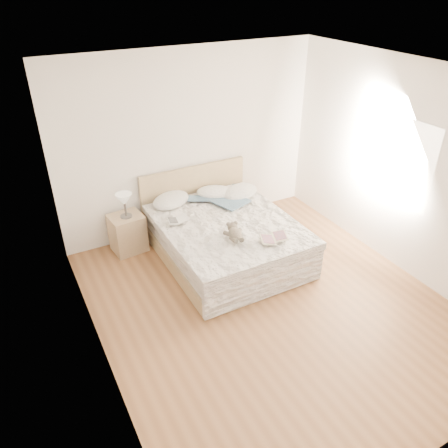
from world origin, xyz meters
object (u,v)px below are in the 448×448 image
Objects in this scene: nightstand at (128,233)px; childrens_book at (274,238)px; teddy_bear at (235,238)px; photo_book at (178,220)px; table_lamp at (124,201)px; bed at (224,237)px.

childrens_book is (1.45, -1.56, 0.35)m from nightstand.
photo_book is at bearing 128.64° from teddy_bear.
childrens_book is (1.44, -1.53, -0.19)m from table_lamp.
teddy_bear is (1.00, -1.32, -0.17)m from table_lamp.
photo_book is at bearing -44.09° from table_lamp.
nightstand is (-1.15, 0.79, -0.03)m from bed.
teddy_bear is (0.44, -0.78, 0.02)m from photo_book.
bed is 3.83× the size of nightstand.
table_lamp is 2.11m from childrens_book.
table_lamp is at bearing -74.41° from nightstand.
bed is 1.47m from table_lamp.
photo_book is (0.57, -0.56, 0.35)m from nightstand.
table_lamp is 0.97× the size of childrens_book.
nightstand is at bearing 105.59° from table_lamp.
teddy_bear is at bearing -53.17° from nightstand.
nightstand is 2.16m from childrens_book.
teddy_bear reaches higher than nightstand.
photo_book is at bearing 158.82° from bed.
table_lamp is at bearing 154.06° from childrens_book.
teddy_bear is at bearing 175.31° from childrens_book.
bed reaches higher than table_lamp.
childrens_book is (0.89, -0.99, 0.00)m from photo_book.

